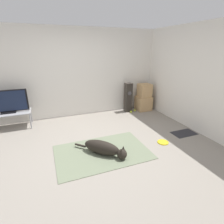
{
  "coord_description": "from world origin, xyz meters",
  "views": [
    {
      "loc": [
        -0.86,
        -3.12,
        1.98
      ],
      "look_at": [
        0.67,
        0.76,
        0.45
      ],
      "focal_mm": 28.0,
      "sensor_mm": 36.0,
      "label": 1
    }
  ],
  "objects_px": {
    "tennis_ball_by_boxes": "(135,110)",
    "tennis_ball_near_speaker": "(131,112)",
    "tv_stand": "(9,114)",
    "frisbee": "(163,142)",
    "tv": "(7,102)",
    "floor_speaker": "(128,97)",
    "cardboard_box_upper": "(145,90)",
    "cardboard_box_lower": "(143,103)",
    "dog": "(104,148)"
  },
  "relations": [
    {
      "from": "dog",
      "to": "tennis_ball_by_boxes",
      "type": "distance_m",
      "value": 2.68
    },
    {
      "from": "tv",
      "to": "tennis_ball_by_boxes",
      "type": "relative_size",
      "value": 14.89
    },
    {
      "from": "tennis_ball_by_boxes",
      "to": "tennis_ball_near_speaker",
      "type": "distance_m",
      "value": 0.18
    },
    {
      "from": "cardboard_box_upper",
      "to": "tv_stand",
      "type": "height_order",
      "value": "cardboard_box_upper"
    },
    {
      "from": "dog",
      "to": "cardboard_box_upper",
      "type": "distance_m",
      "value": 3.0
    },
    {
      "from": "cardboard_box_lower",
      "to": "cardboard_box_upper",
      "type": "bearing_deg",
      "value": 11.37
    },
    {
      "from": "cardboard_box_lower",
      "to": "tv",
      "type": "relative_size",
      "value": 0.47
    },
    {
      "from": "tennis_ball_by_boxes",
      "to": "tv",
      "type": "bearing_deg",
      "value": 179.18
    },
    {
      "from": "tv",
      "to": "tennis_ball_near_speaker",
      "type": "height_order",
      "value": "tv"
    },
    {
      "from": "frisbee",
      "to": "tv",
      "type": "xyz_separation_m",
      "value": [
        -3.23,
        2.1,
        0.7
      ]
    },
    {
      "from": "dog",
      "to": "frisbee",
      "type": "bearing_deg",
      "value": -1.8
    },
    {
      "from": "tennis_ball_by_boxes",
      "to": "tennis_ball_near_speaker",
      "type": "height_order",
      "value": "same"
    },
    {
      "from": "cardboard_box_lower",
      "to": "floor_speaker",
      "type": "distance_m",
      "value": 0.6
    },
    {
      "from": "frisbee",
      "to": "tv_stand",
      "type": "xyz_separation_m",
      "value": [
        -3.23,
        2.1,
        0.37
      ]
    },
    {
      "from": "tennis_ball_by_boxes",
      "to": "tennis_ball_near_speaker",
      "type": "xyz_separation_m",
      "value": [
        -0.17,
        -0.06,
        0.0
      ]
    },
    {
      "from": "dog",
      "to": "tennis_ball_by_boxes",
      "type": "xyz_separation_m",
      "value": [
        1.77,
        2.01,
        -0.11
      ]
    },
    {
      "from": "floor_speaker",
      "to": "cardboard_box_lower",
      "type": "bearing_deg",
      "value": -7.88
    },
    {
      "from": "dog",
      "to": "tennis_ball_near_speaker",
      "type": "xyz_separation_m",
      "value": [
        1.6,
        1.94,
        -0.11
      ]
    },
    {
      "from": "floor_speaker",
      "to": "tennis_ball_near_speaker",
      "type": "distance_m",
      "value": 0.47
    },
    {
      "from": "cardboard_box_upper",
      "to": "tennis_ball_by_boxes",
      "type": "distance_m",
      "value": 0.73
    },
    {
      "from": "dog",
      "to": "tennis_ball_near_speaker",
      "type": "relative_size",
      "value": 13.02
    },
    {
      "from": "frisbee",
      "to": "floor_speaker",
      "type": "relative_size",
      "value": 0.26
    },
    {
      "from": "tv_stand",
      "to": "tv",
      "type": "xyz_separation_m",
      "value": [
        0.0,
        0.0,
        0.33
      ]
    },
    {
      "from": "dog",
      "to": "cardboard_box_lower",
      "type": "bearing_deg",
      "value": 44.1
    },
    {
      "from": "frisbee",
      "to": "floor_speaker",
      "type": "xyz_separation_m",
      "value": [
        0.19,
        2.16,
        0.46
      ]
    },
    {
      "from": "dog",
      "to": "cardboard_box_lower",
      "type": "distance_m",
      "value": 2.94
    },
    {
      "from": "cardboard_box_upper",
      "to": "tv",
      "type": "height_order",
      "value": "tv"
    },
    {
      "from": "tv_stand",
      "to": "frisbee",
      "type": "bearing_deg",
      "value": -33.0
    },
    {
      "from": "tennis_ball_by_boxes",
      "to": "floor_speaker",
      "type": "bearing_deg",
      "value": 152.22
    },
    {
      "from": "cardboard_box_lower",
      "to": "tennis_ball_near_speaker",
      "type": "height_order",
      "value": "cardboard_box_lower"
    },
    {
      "from": "cardboard_box_lower",
      "to": "tv_stand",
      "type": "xyz_separation_m",
      "value": [
        -3.97,
        0.02,
        0.15
      ]
    },
    {
      "from": "floor_speaker",
      "to": "tv",
      "type": "xyz_separation_m",
      "value": [
        -3.43,
        -0.06,
        0.24
      ]
    },
    {
      "from": "frisbee",
      "to": "tv",
      "type": "bearing_deg",
      "value": 146.96
    },
    {
      "from": "cardboard_box_lower",
      "to": "tennis_ball_by_boxes",
      "type": "xyz_separation_m",
      "value": [
        -0.34,
        -0.03,
        -0.2
      ]
    },
    {
      "from": "cardboard_box_lower",
      "to": "tv",
      "type": "bearing_deg",
      "value": 179.73
    },
    {
      "from": "floor_speaker",
      "to": "tennis_ball_by_boxes",
      "type": "relative_size",
      "value": 14.26
    },
    {
      "from": "floor_speaker",
      "to": "tv",
      "type": "relative_size",
      "value": 0.96
    },
    {
      "from": "dog",
      "to": "tv",
      "type": "distance_m",
      "value": 2.84
    },
    {
      "from": "tv",
      "to": "tennis_ball_near_speaker",
      "type": "bearing_deg",
      "value": -1.92
    },
    {
      "from": "frisbee",
      "to": "tennis_ball_by_boxes",
      "type": "xyz_separation_m",
      "value": [
        0.4,
        2.05,
        0.02
      ]
    },
    {
      "from": "cardboard_box_upper",
      "to": "tv",
      "type": "relative_size",
      "value": 0.42
    },
    {
      "from": "cardboard_box_upper",
      "to": "frisbee",
      "type": "bearing_deg",
      "value": -109.83
    },
    {
      "from": "frisbee",
      "to": "tv_stand",
      "type": "bearing_deg",
      "value": 147.0
    },
    {
      "from": "cardboard_box_lower",
      "to": "tennis_ball_by_boxes",
      "type": "bearing_deg",
      "value": -174.35
    },
    {
      "from": "floor_speaker",
      "to": "tv",
      "type": "height_order",
      "value": "tv"
    },
    {
      "from": "frisbee",
      "to": "tv_stand",
      "type": "height_order",
      "value": "tv_stand"
    },
    {
      "from": "frisbee",
      "to": "tennis_ball_near_speaker",
      "type": "relative_size",
      "value": 3.69
    },
    {
      "from": "floor_speaker",
      "to": "tv_stand",
      "type": "distance_m",
      "value": 3.43
    },
    {
      "from": "dog",
      "to": "tennis_ball_by_boxes",
      "type": "relative_size",
      "value": 13.02
    },
    {
      "from": "frisbee",
      "to": "floor_speaker",
      "type": "height_order",
      "value": "floor_speaker"
    }
  ]
}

